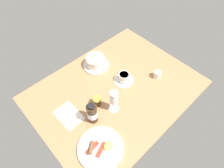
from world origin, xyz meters
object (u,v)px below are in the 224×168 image
at_px(jam_jar, 97,101).
at_px(breakfast_plate, 101,148).
at_px(coffee_cup, 124,78).
at_px(sauce_bottle_brown, 92,113).
at_px(porridge_bowl, 96,62).
at_px(creamer_jug, 157,74).
at_px(wine_glass, 114,98).
at_px(cutlery_setting, 69,116).

bearing_deg(jam_jar, breakfast_plate, 53.74).
relative_size(coffee_cup, sauce_bottle_brown, 0.87).
height_order(porridge_bowl, creamer_jug, porridge_bowl).
xyz_separation_m(coffee_cup, jam_jar, (0.26, 0.01, 0.00)).
height_order(wine_glass, jam_jar, wine_glass).
relative_size(jam_jar, sauce_bottle_brown, 0.37).
bearing_deg(porridge_bowl, creamer_jug, 123.34).
bearing_deg(porridge_bowl, cutlery_setting, 27.80).
distance_m(wine_glass, sauce_bottle_brown, 0.15).
relative_size(wine_glass, jam_jar, 2.94).
distance_m(creamer_jug, sauce_bottle_brown, 0.56).
distance_m(cutlery_setting, creamer_jug, 0.67).
xyz_separation_m(cutlery_setting, breakfast_plate, (-0.01, 0.29, 0.01)).
distance_m(porridge_bowl, cutlery_setting, 0.45).
distance_m(jam_jar, sauce_bottle_brown, 0.12).
xyz_separation_m(wine_glass, jam_jar, (0.05, -0.10, -0.09)).
bearing_deg(wine_glass, coffee_cup, -150.39).
relative_size(porridge_bowl, jam_jar, 3.17).
bearing_deg(wine_glass, breakfast_plate, 30.73).
bearing_deg(cutlery_setting, coffee_cup, 175.83).
bearing_deg(porridge_bowl, coffee_cup, 102.10).
xyz_separation_m(coffee_cup, creamer_jug, (-0.20, 0.14, -0.00)).
distance_m(porridge_bowl, jam_jar, 0.33).
bearing_deg(creamer_jug, wine_glass, -2.77).
xyz_separation_m(porridge_bowl, coffee_cup, (-0.05, 0.24, -0.01)).
relative_size(creamer_jug, sauce_bottle_brown, 0.36).
height_order(cutlery_setting, wine_glass, wine_glass).
height_order(creamer_jug, sauce_bottle_brown, sauce_bottle_brown).
xyz_separation_m(cutlery_setting, wine_glass, (-0.24, 0.15, 0.12)).
relative_size(creamer_jug, breakfast_plate, 0.23).
distance_m(cutlery_setting, coffee_cup, 0.45).
height_order(coffee_cup, creamer_jug, coffee_cup).
distance_m(porridge_bowl, creamer_jug, 0.46).
bearing_deg(cutlery_setting, creamer_jug, 165.13).
relative_size(coffee_cup, jam_jar, 2.32).
height_order(cutlery_setting, sauce_bottle_brown, sauce_bottle_brown).
bearing_deg(jam_jar, creamer_jug, 164.85).
height_order(wine_glass, breakfast_plate, wine_glass).
bearing_deg(cutlery_setting, jam_jar, 165.81).
bearing_deg(coffee_cup, breakfast_plate, 30.20).
bearing_deg(sauce_bottle_brown, jam_jar, -141.36).
bearing_deg(breakfast_plate, creamer_jug, -169.71).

